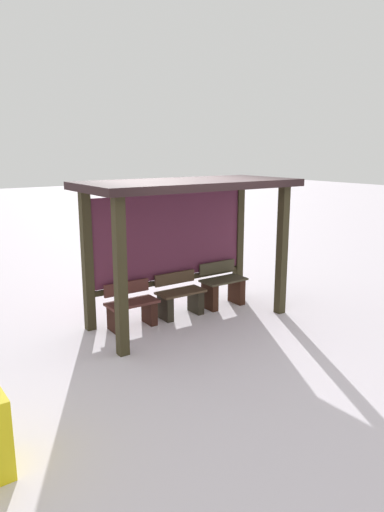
% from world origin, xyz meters
% --- Properties ---
extents(ground_plane, '(60.00, 60.00, 0.00)m').
position_xyz_m(ground_plane, '(0.00, 0.00, 0.00)').
color(ground_plane, silver).
extents(bus_shelter, '(3.41, 1.56, 2.28)m').
position_xyz_m(bus_shelter, '(0.00, 0.17, 1.77)').
color(bus_shelter, '#332D1A').
rests_on(bus_shelter, ground).
extents(bench_left_inside, '(0.81, 0.39, 0.70)m').
position_xyz_m(bench_left_inside, '(-0.91, 0.28, 0.30)').
color(bench_left_inside, '#542A25').
rests_on(bench_left_inside, ground).
extents(bench_center_inside, '(0.81, 0.40, 0.72)m').
position_xyz_m(bench_center_inside, '(0.00, 0.28, 0.30)').
color(bench_center_inside, '#483524').
rests_on(bench_center_inside, ground).
extents(bench_right_inside, '(0.81, 0.42, 0.78)m').
position_xyz_m(bench_right_inside, '(0.91, 0.28, 0.33)').
color(bench_right_inside, '#403929').
rests_on(bench_right_inside, ground).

